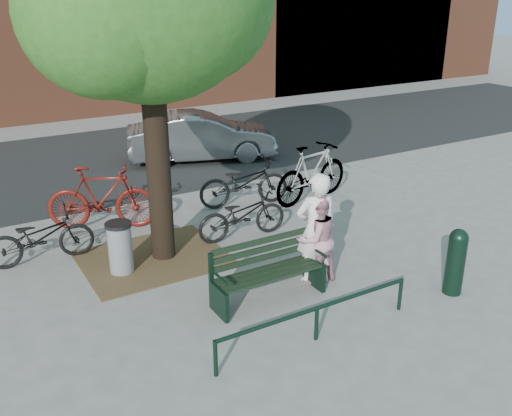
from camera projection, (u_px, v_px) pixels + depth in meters
ground at (269, 300)px, 8.61m from camera, size 90.00×90.00×0.00m
dirt_pit at (153, 258)px, 9.90m from camera, size 2.40×2.00×0.02m
road at (104, 161)px, 15.42m from camera, size 40.00×7.00×0.01m
park_bench at (266, 269)px, 8.50m from camera, size 1.74×0.54×0.97m
guard_railing at (317, 313)px, 7.50m from camera, size 3.06×0.06×0.51m
person_left at (316, 228)px, 8.85m from camera, size 0.74×0.57×1.82m
person_right at (316, 239)px, 8.90m from camera, size 0.74×0.58×1.48m
bollard at (456, 259)px, 8.61m from camera, size 0.28×0.28×1.06m
litter_bin at (120, 247)px, 9.29m from camera, size 0.43×0.43×0.88m
bicycle_a at (40, 237)px, 9.63m from camera, size 1.82×0.76×0.93m
bicycle_b at (102, 198)px, 10.94m from camera, size 2.15×1.47×1.26m
bicycle_c at (242, 215)px, 10.58m from camera, size 1.79×0.73×0.92m
bicycle_d at (312, 173)px, 12.37m from camera, size 2.20×1.00×1.28m
bicycle_e at (244, 183)px, 12.14m from camera, size 2.05×1.07×1.03m
parked_car at (201, 137)px, 15.29m from camera, size 4.15×2.51×1.29m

